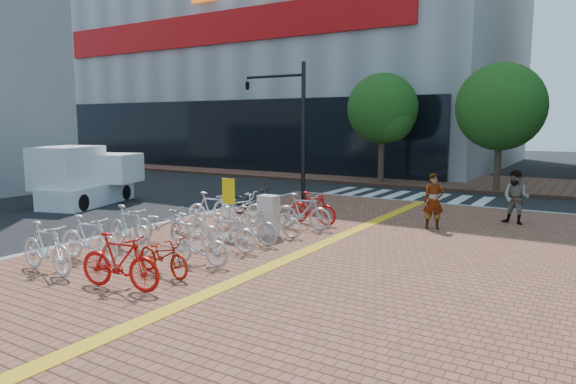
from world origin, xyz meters
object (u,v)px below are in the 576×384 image
Objects in this scene: bike_0 at (46,248)px; yellow_sign at (229,196)px; pedestrian_a at (434,201)px; bike_13 at (274,221)px; utility_box at (269,216)px; bike_9 at (163,255)px; bike_10 at (198,245)px; bike_2 at (129,228)px; bike_4 at (188,220)px; bike_12 at (252,225)px; bike_7 at (254,201)px; box_truck at (86,177)px; bike_15 at (313,208)px; bike_11 at (227,233)px; traffic_light_pole at (277,106)px; bike_8 at (120,262)px; bike_3 at (161,225)px; bike_1 at (89,238)px; bike_6 at (238,206)px; bike_14 at (303,212)px; bike_5 at (212,210)px; pedestrian_b at (516,197)px.

yellow_sign is at bearing -9.29° from bike_0.
pedestrian_a is at bearing -28.93° from bike_0.
bike_13 is 1.46× the size of utility_box.
bike_10 is (0.12, 1.00, 0.05)m from bike_9.
bike_0 is 10.95m from pedestrian_a.
bike_2 is 4.07m from bike_13.
bike_12 is (2.34, 0.01, 0.09)m from bike_4.
bike_7 is 0.42× the size of box_truck.
box_truck is at bearing 98.12° from bike_7.
bike_15 is (2.32, 7.92, -0.04)m from bike_0.
bike_11 is 0.95× the size of bike_15.
bike_0 is 1.14× the size of bike_9.
traffic_light_pole is at bearing 47.20° from bike_15.
bike_11 is 0.36× the size of box_truck.
bike_7 is 1.03× the size of bike_8.
bike_2 is 1.02× the size of bike_3.
utility_box reaches higher than bike_3.
bike_1 is 0.96× the size of bike_3.
bike_4 is 0.93× the size of pedestrian_a.
bike_4 is 2.32m from bike_6.
bike_0 is 6.93m from bike_6.
bike_14 is at bearing 75.84° from utility_box.
bike_11 is (2.42, -2.25, -0.06)m from bike_5.
bike_8 is 4.53m from bike_12.
bike_0 is 1.08× the size of bike_15.
pedestrian_b is at bearing -52.93° from bike_3.
bike_5 reaches higher than bike_6.
bike_14 is 0.32× the size of traffic_light_pole.
bike_12 is 0.30× the size of traffic_light_pole.
bike_11 is 11.04m from box_truck.
traffic_light_pole reaches higher than bike_4.
yellow_sign is (-1.09, 0.38, 0.67)m from bike_12.
pedestrian_a is at bearing 43.32° from utility_box.
bike_5 is 1.08× the size of yellow_sign.
bike_8 is at bearing -136.04° from pedestrian_a.
bike_10 is (2.63, -5.90, -0.03)m from bike_7.
bike_0 is at bearing 82.53° from bike_8.
bike_8 is 2.16m from bike_10.
bike_6 is at bearing -69.79° from traffic_light_pole.
bike_5 is 1.05× the size of bike_15.
utility_box reaches higher than bike_12.
bike_15 reaches higher than bike_11.
yellow_sign is at bearing -145.97° from utility_box.
traffic_light_pole is 1.26× the size of box_truck.
bike_13 is (2.23, 5.73, -0.11)m from bike_0.
bike_15 is at bearing -12.67° from bike_0.
bike_2 is at bearing -118.36° from pedestrian_b.
bike_1 is 2.55m from bike_8.
bike_4 is 10.55m from pedestrian_b.
bike_13 is at bearing 161.97° from bike_14.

